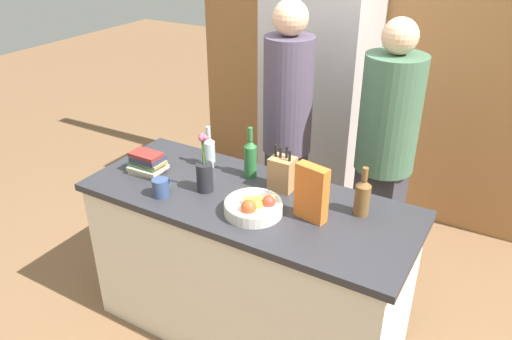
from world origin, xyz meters
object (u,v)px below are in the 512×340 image
book_stack (147,163)px  bottle_oil (209,151)px  person_at_sink (287,126)px  flower_vase (205,174)px  coffee_mug (161,187)px  bottle_vinegar (250,157)px  bottle_wine (362,196)px  cereal_box (311,193)px  fruit_bowl (254,206)px  person_in_blue (385,147)px  knife_block (282,173)px  refrigerator (319,92)px

book_stack → bottle_oil: (0.26, 0.24, 0.04)m
person_at_sink → bottle_oil: bearing=-98.7°
book_stack → person_at_sink: person_at_sink is taller
flower_vase → coffee_mug: (-0.17, -0.16, -0.05)m
bottle_vinegar → person_at_sink: 0.50m
person_at_sink → coffee_mug: bearing=-89.3°
bottle_oil → bottle_wine: 0.95m
coffee_mug → bottle_oil: (0.02, 0.41, 0.05)m
cereal_box → fruit_bowl: bearing=-158.2°
cereal_box → bottle_wine: 0.26m
fruit_bowl → bottle_wine: (0.46, 0.26, 0.06)m
person_in_blue → cereal_box: bearing=-83.1°
fruit_bowl → book_stack: bearing=174.6°
knife_block → flower_vase: flower_vase is taller
flower_vase → bottle_oil: size_ratio=1.33×
bottle_wine → person_in_blue: person_in_blue is taller
fruit_bowl → person_in_blue: size_ratio=0.17×
fruit_bowl → refrigerator: bearing=102.7°
knife_block → book_stack: 0.79m
bottle_vinegar → bottle_oil: bearing=-177.1°
bottle_wine → knife_block: bearing=177.1°
person_at_sink → refrigerator: bearing=115.4°
fruit_bowl → bottle_vinegar: size_ratio=0.99×
refrigerator → book_stack: 1.56m
person_at_sink → fruit_bowl: bearing=-56.7°
refrigerator → flower_vase: size_ratio=6.16×
person_at_sink → person_in_blue: person_at_sink is taller
refrigerator → coffee_mug: bearing=-95.3°
fruit_bowl → person_at_sink: (-0.24, 0.83, 0.08)m
book_stack → person_at_sink: (0.51, 0.75, 0.06)m
refrigerator → bottle_oil: size_ratio=8.22×
bottle_wine → person_at_sink: size_ratio=0.14×
knife_block → bottle_oil: bearing=176.9°
cereal_box → person_in_blue: size_ratio=0.16×
flower_vase → bottle_wine: 0.83m
cereal_box → bottle_vinegar: (-0.47, 0.22, -0.03)m
fruit_bowl → knife_block: knife_block is taller
knife_block → bottle_vinegar: bearing=169.7°
bottle_oil → bottle_vinegar: (0.27, 0.01, 0.02)m
fruit_bowl → knife_block: size_ratio=1.16×
book_stack → person_in_blue: (1.11, 0.88, 0.01)m
knife_block → bottle_oil: 0.49m
coffee_mug → person_in_blue: 1.37m
fruit_bowl → cereal_box: cereal_box is taller
bottle_oil → bottle_wine: size_ratio=0.97×
cereal_box → bottle_oil: 0.78m
refrigerator → coffee_mug: refrigerator is taller
bottle_vinegar → bottle_wine: size_ratio=1.15×
bottle_oil → bottle_wine: bottle_wine is taller
book_stack → coffee_mug: bearing=-35.1°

